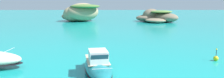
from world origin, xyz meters
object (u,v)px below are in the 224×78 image
islet_large (80,13)px  islet_small (156,17)px  channel_buoy (216,58)px  motorboat_teal (98,66)px

islet_large → islet_small: islet_large is taller
channel_buoy → islet_small: bearing=85.4°
islet_large → channel_buoy: size_ratio=11.31×
islet_small → channel_buoy: islet_small is taller
islet_large → islet_small: 26.89m
motorboat_teal → channel_buoy: size_ratio=5.39×
islet_large → motorboat_teal: (9.59, -58.84, -2.17)m
islet_large → motorboat_teal: islet_large is taller
islet_small → motorboat_teal: islet_small is taller
channel_buoy → motorboat_teal: bearing=-161.6°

